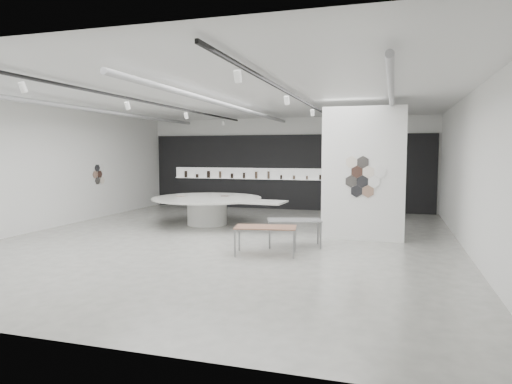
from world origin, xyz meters
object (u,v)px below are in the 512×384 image
(display_island, at_px, (209,207))
(sample_table_stone, at_px, (294,222))
(sample_table_wood, at_px, (266,229))
(kitchen_counter, at_px, (368,203))
(partition_column, at_px, (363,174))

(display_island, relative_size, sample_table_stone, 3.19)
(sample_table_wood, relative_size, kitchen_counter, 1.00)
(sample_table_stone, bearing_deg, sample_table_wood, -111.99)
(partition_column, xyz_separation_m, kitchen_counter, (-0.12, 5.50, -1.37))
(display_island, distance_m, sample_table_stone, 4.28)
(display_island, xyz_separation_m, sample_table_stone, (3.41, -2.58, 0.03))
(sample_table_stone, bearing_deg, partition_column, 42.10)
(kitchen_counter, bearing_deg, sample_table_wood, -103.32)
(partition_column, relative_size, sample_table_stone, 2.46)
(partition_column, height_order, sample_table_wood, partition_column)
(sample_table_stone, height_order, kitchen_counter, kitchen_counter)
(sample_table_wood, bearing_deg, partition_column, 51.38)
(sample_table_wood, bearing_deg, sample_table_stone, 68.01)
(sample_table_wood, bearing_deg, display_island, 128.76)
(display_island, xyz_separation_m, sample_table_wood, (2.96, -3.69, 0.02))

